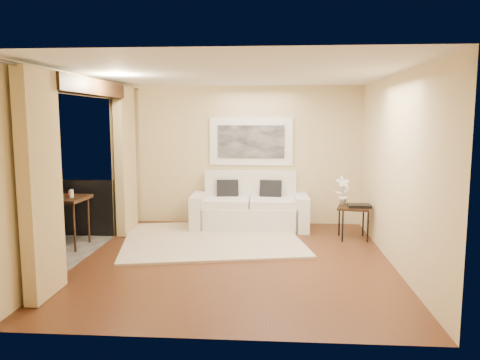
# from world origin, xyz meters

# --- Properties ---
(floor) EXTENTS (5.00, 5.00, 0.00)m
(floor) POSITION_xyz_m (0.00, 0.00, 0.00)
(floor) COLOR #592F1A
(floor) RESTS_ON ground
(room_shell) EXTENTS (5.00, 6.40, 5.00)m
(room_shell) POSITION_xyz_m (-2.13, 0.00, 2.52)
(room_shell) COLOR white
(room_shell) RESTS_ON ground
(balcony) EXTENTS (1.81, 2.60, 1.17)m
(balcony) POSITION_xyz_m (-3.31, 0.00, 0.18)
(balcony) COLOR #605B56
(balcony) RESTS_ON ground
(curtains) EXTENTS (0.16, 4.80, 2.64)m
(curtains) POSITION_xyz_m (-2.11, 0.00, 1.34)
(curtains) COLOR #CEB67E
(curtains) RESTS_ON ground
(artwork) EXTENTS (1.62, 0.07, 0.92)m
(artwork) POSITION_xyz_m (0.11, 2.46, 1.62)
(artwork) COLOR white
(artwork) RESTS_ON room_shell
(rug) EXTENTS (3.39, 3.09, 0.04)m
(rug) POSITION_xyz_m (-0.49, 1.10, 0.02)
(rug) COLOR beige
(rug) RESTS_ON floor
(sofa) EXTENTS (2.20, 0.98, 1.05)m
(sofa) POSITION_xyz_m (0.11, 2.10, 0.37)
(sofa) COLOR white
(sofa) RESTS_ON floor
(side_table) EXTENTS (0.63, 0.63, 0.57)m
(side_table) POSITION_xyz_m (1.93, 1.36, 0.51)
(side_table) COLOR black
(side_table) RESTS_ON floor
(tray) EXTENTS (0.39, 0.30, 0.05)m
(tray) POSITION_xyz_m (2.02, 1.29, 0.60)
(tray) COLOR black
(tray) RESTS_ON side_table
(orchid) EXTENTS (0.31, 0.25, 0.50)m
(orchid) POSITION_xyz_m (1.76, 1.52, 0.82)
(orchid) COLOR white
(orchid) RESTS_ON side_table
(bistro_table) EXTENTS (0.73, 0.73, 0.82)m
(bistro_table) POSITION_xyz_m (-2.82, 0.53, 0.74)
(bistro_table) COLOR black
(bistro_table) RESTS_ON balcony
(balcony_chair_far) EXTENTS (0.42, 0.43, 0.94)m
(balcony_chair_far) POSITION_xyz_m (-3.32, 0.39, 0.55)
(balcony_chair_far) COLOR black
(balcony_chair_far) RESTS_ON balcony
(ice_bucket) EXTENTS (0.18, 0.18, 0.20)m
(ice_bucket) POSITION_xyz_m (-3.00, 0.66, 0.92)
(ice_bucket) COLOR silver
(ice_bucket) RESTS_ON bistro_table
(candle) EXTENTS (0.06, 0.06, 0.07)m
(candle) POSITION_xyz_m (-2.78, 0.70, 0.86)
(candle) COLOR red
(candle) RESTS_ON bistro_table
(vase) EXTENTS (0.04, 0.04, 0.18)m
(vase) POSITION_xyz_m (-2.86, 0.36, 0.91)
(vase) COLOR white
(vase) RESTS_ON bistro_table
(glass_a) EXTENTS (0.06, 0.06, 0.12)m
(glass_a) POSITION_xyz_m (-2.67, 0.49, 0.88)
(glass_a) COLOR silver
(glass_a) RESTS_ON bistro_table
(glass_b) EXTENTS (0.06, 0.06, 0.12)m
(glass_b) POSITION_xyz_m (-2.69, 0.55, 0.88)
(glass_b) COLOR silver
(glass_b) RESTS_ON bistro_table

